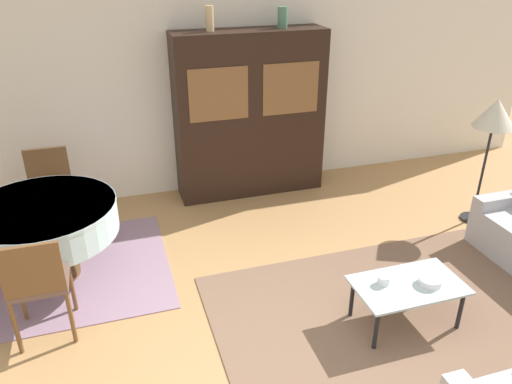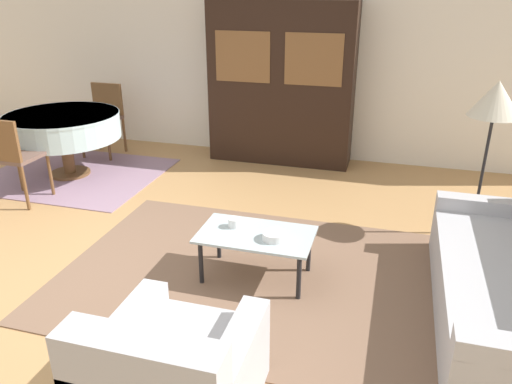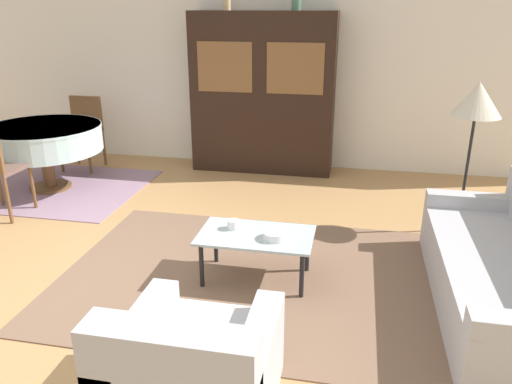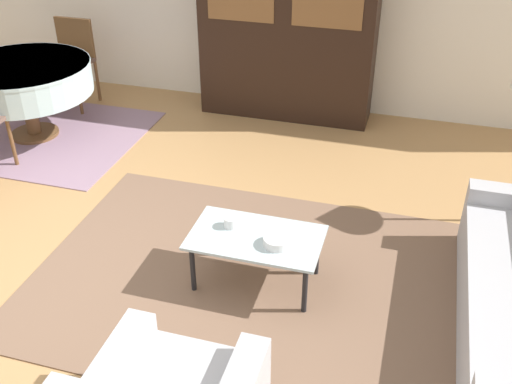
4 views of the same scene
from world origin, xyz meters
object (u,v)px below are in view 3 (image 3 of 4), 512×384
at_px(coffee_table, 256,239).
at_px(floor_lamp, 477,105).
at_px(bowl, 275,235).
at_px(cup, 233,224).
at_px(vase_short, 296,0).
at_px(armchair, 193,374).
at_px(dining_table, 44,139).
at_px(dining_chair_far, 83,127).
at_px(couch, 510,275).
at_px(display_cabinet, 263,94).

height_order(coffee_table, floor_lamp, floor_lamp).
bearing_deg(bowl, floor_lamp, 40.46).
distance_m(cup, vase_short, 3.28).
distance_m(armchair, dining_table, 4.18).
bearing_deg(floor_lamp, cup, -147.49).
distance_m(coffee_table, dining_table, 3.27).
xyz_separation_m(cup, bowl, (0.36, -0.12, -0.01)).
height_order(coffee_table, dining_chair_far, dining_chair_far).
distance_m(couch, cup, 2.06).
height_order(couch, display_cabinet, display_cabinet).
relative_size(armchair, floor_lamp, 0.61).
height_order(display_cabinet, floor_lamp, display_cabinet).
xyz_separation_m(couch, cup, (-2.05, 0.13, 0.15)).
height_order(armchair, cup, armchair).
height_order(coffee_table, bowl, bowl).
bearing_deg(bowl, dining_chair_far, 140.00).
bearing_deg(vase_short, dining_table, -155.21).
bearing_deg(floor_lamp, dining_chair_far, 165.86).
xyz_separation_m(dining_chair_far, cup, (2.65, -2.41, -0.12)).
relative_size(cup, vase_short, 0.42).
bearing_deg(floor_lamp, vase_short, 139.90).
bearing_deg(armchair, floor_lamp, 57.36).
bearing_deg(coffee_table, armchair, -91.17).
xyz_separation_m(coffee_table, display_cabinet, (-0.49, 2.86, 0.65)).
bearing_deg(floor_lamp, armchair, -122.64).
bearing_deg(armchair, display_cabinet, 95.99).
bearing_deg(cup, floor_lamp, 32.51).
xyz_separation_m(armchair, dining_chair_far, (-2.82, 3.96, 0.27)).
height_order(display_cabinet, dining_chair_far, display_cabinet).
height_order(armchair, dining_chair_far, dining_chair_far).
bearing_deg(armchair, couch, 36.96).
xyz_separation_m(display_cabinet, dining_table, (-2.36, -1.27, -0.39)).
bearing_deg(bowl, coffee_table, 161.94).
height_order(dining_chair_far, vase_short, vase_short).
distance_m(floor_lamp, vase_short, 2.57).
xyz_separation_m(dining_chair_far, floor_lamp, (4.61, -1.16, 0.68)).
relative_size(floor_lamp, bowl, 7.73).
distance_m(display_cabinet, dining_table, 2.71).
bearing_deg(couch, floor_lamp, 3.78).
bearing_deg(vase_short, couch, -56.56).
distance_m(couch, dining_chair_far, 5.35).
relative_size(couch, dining_chair_far, 2.18).
relative_size(couch, armchair, 2.35).
xyz_separation_m(floor_lamp, vase_short, (-1.85, 1.55, 0.89)).
relative_size(couch, dining_table, 1.54).
bearing_deg(coffee_table, display_cabinet, 99.64).
bearing_deg(cup, coffee_table, -17.75).
bearing_deg(couch, cup, 86.31).
distance_m(couch, display_cabinet, 3.82).
bearing_deg(dining_chair_far, cup, 137.73).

